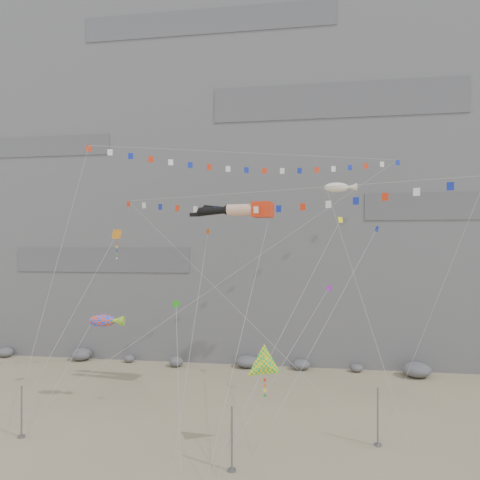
{
  "coord_description": "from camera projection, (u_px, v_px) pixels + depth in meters",
  "views": [
    {
      "loc": [
        7.5,
        -35.19,
        13.82
      ],
      "look_at": [
        0.44,
        9.0,
        14.26
      ],
      "focal_mm": 35.0,
      "sensor_mm": 36.0,
      "label": 1
    }
  ],
  "objects": [
    {
      "name": "small_kite_a",
      "position": [
        207.0,
        236.0,
        42.27
      ],
      "size": [
        1.23,
        13.02,
        19.48
      ],
      "color": "orange",
      "rests_on": "ground"
    },
    {
      "name": "anchor_pole_right",
      "position": [
        378.0,
        417.0,
        32.04
      ],
      "size": [
        0.12,
        0.12,
        3.98
      ],
      "primitive_type": "cylinder",
      "color": "slate",
      "rests_on": "ground"
    },
    {
      "name": "flag_banner_upper",
      "position": [
        255.0,
        154.0,
        45.26
      ],
      "size": [
        31.25,
        18.68,
        30.96
      ],
      "color": "red",
      "rests_on": "ground"
    },
    {
      "name": "delta_kite",
      "position": [
        265.0,
        365.0,
        30.51
      ],
      "size": [
        3.83,
        4.01,
        7.87
      ],
      "color": "yellow",
      "rests_on": "ground"
    },
    {
      "name": "ground",
      "position": [
        216.0,
        425.0,
        35.79
      ],
      "size": [
        120.0,
        120.0,
        0.0
      ],
      "primitive_type": "plane",
      "color": "gray",
      "rests_on": "ground"
    },
    {
      "name": "blimp_windsock",
      "position": [
        337.0,
        188.0,
        44.99
      ],
      "size": [
        6.07,
        14.42,
        24.01
      ],
      "color": "#F2E4C7",
      "rests_on": "ground"
    },
    {
      "name": "harlequin_kite",
      "position": [
        116.0,
        235.0,
        40.06
      ],
      "size": [
        5.95,
        8.44,
        17.22
      ],
      "color": "red",
      "rests_on": "ground"
    },
    {
      "name": "flag_banner_lower",
      "position": [
        267.0,
        191.0,
        37.95
      ],
      "size": [
        29.07,
        12.83,
        20.78
      ],
      "color": "red",
      "rests_on": "ground"
    },
    {
      "name": "small_kite_c",
      "position": [
        176.0,
        306.0,
        37.08
      ],
      "size": [
        3.64,
        9.47,
        12.94
      ],
      "color": "#22A319",
      "rests_on": "ground"
    },
    {
      "name": "talus_boulders",
      "position": [
        247.0,
        362.0,
        52.59
      ],
      "size": [
        60.0,
        3.0,
        1.2
      ],
      "primitive_type": null,
      "color": "slate",
      "rests_on": "ground"
    },
    {
      "name": "small_kite_d",
      "position": [
        339.0,
        224.0,
        42.36
      ],
      "size": [
        9.23,
        16.13,
        23.85
      ],
      "color": "#FFFC15",
      "rests_on": "ground"
    },
    {
      "name": "anchor_pole_left",
      "position": [
        22.0,
        412.0,
        33.45
      ],
      "size": [
        0.12,
        0.12,
        3.68
      ],
      "primitive_type": "cylinder",
      "color": "slate",
      "rests_on": "ground"
    },
    {
      "name": "fish_windsock",
      "position": [
        102.0,
        321.0,
        39.78
      ],
      "size": [
        4.2,
        7.98,
        10.39
      ],
      "color": "#F7450C",
      "rests_on": "ground"
    },
    {
      "name": "small_kite_b",
      "position": [
        327.0,
        291.0,
        39.85
      ],
      "size": [
        7.36,
        10.85,
        15.85
      ],
      "color": "purple",
      "rests_on": "ground"
    },
    {
      "name": "cliff",
      "position": [
        262.0,
        167.0,
        67.63
      ],
      "size": [
        80.0,
        28.0,
        50.0
      ],
      "primitive_type": "cube",
      "color": "slate",
      "rests_on": "ground"
    },
    {
      "name": "small_kite_e",
      "position": [
        374.0,
        234.0,
        37.94
      ],
      "size": [
        9.52,
        9.84,
        19.8
      ],
      "color": "#1224A0",
      "rests_on": "ground"
    },
    {
      "name": "legs_kite",
      "position": [
        240.0,
        210.0,
        40.41
      ],
      "size": [
        7.31,
        15.03,
        21.48
      ],
      "rotation": [
        0.0,
        0.0,
        -0.11
      ],
      "color": "red",
      "rests_on": "ground"
    },
    {
      "name": "anchor_pole_center",
      "position": [
        232.0,
        439.0,
        28.47
      ],
      "size": [
        0.12,
        0.12,
        3.93
      ],
      "primitive_type": "cylinder",
      "color": "slate",
      "rests_on": "ground"
    }
  ]
}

